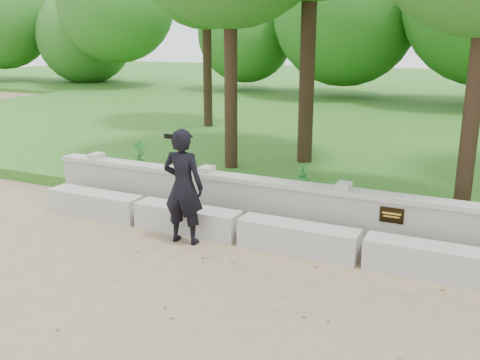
{
  "coord_description": "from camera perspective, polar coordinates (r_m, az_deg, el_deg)",
  "views": [
    {
      "loc": [
        1.55,
        -5.49,
        3.29
      ],
      "look_at": [
        -1.87,
        1.64,
        1.12
      ],
      "focal_mm": 40.0,
      "sensor_mm": 36.0,
      "label": 1
    }
  ],
  "objects": [
    {
      "name": "man_main",
      "position": [
        8.55,
        -6.07,
        -0.71
      ],
      "size": [
        0.71,
        0.64,
        1.88
      ],
      "color": "black",
      "rests_on": "ground"
    },
    {
      "name": "parapet_wall",
      "position": [
        8.7,
        14.02,
        -4.09
      ],
      "size": [
        12.5,
        0.35,
        0.9
      ],
      "color": "#A9A69F",
      "rests_on": "ground"
    },
    {
      "name": "shrub_a",
      "position": [
        12.76,
        -10.69,
        2.77
      ],
      "size": [
        0.41,
        0.38,
        0.64
      ],
      "primitive_type": "imported",
      "rotation": [
        0.0,
        0.0,
        0.61
      ],
      "color": "#2D8632",
      "rests_on": "lawn"
    },
    {
      "name": "shrub_d",
      "position": [
        11.0,
        6.72,
        0.58
      ],
      "size": [
        0.37,
        0.38,
        0.51
      ],
      "primitive_type": "imported",
      "rotation": [
        0.0,
        0.0,
        5.23
      ],
      "color": "#2D8632",
      "rests_on": "lawn"
    },
    {
      "name": "ground",
      "position": [
        6.58,
        8.84,
        -14.86
      ],
      "size": [
        80.0,
        80.0,
        0.0
      ],
      "primitive_type": "plane",
      "color": "#9B7C5F",
      "rests_on": "ground"
    },
    {
      "name": "shrub_b",
      "position": [
        9.59,
        9.62,
        -1.76
      ],
      "size": [
        0.36,
        0.36,
        0.52
      ],
      "primitive_type": "imported",
      "rotation": [
        0.0,
        0.0,
        2.4
      ],
      "color": "#2D8632",
      "rests_on": "lawn"
    },
    {
      "name": "concrete_bench",
      "position": [
        8.15,
        12.87,
        -7.18
      ],
      "size": [
        11.9,
        0.45,
        0.45
      ],
      "color": "#B3B1A9",
      "rests_on": "ground"
    },
    {
      "name": "lawn",
      "position": [
        19.8,
        20.92,
        5.13
      ],
      "size": [
        40.0,
        22.0,
        0.25
      ],
      "primitive_type": "cube",
      "color": "#1A5A18",
      "rests_on": "ground"
    }
  ]
}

